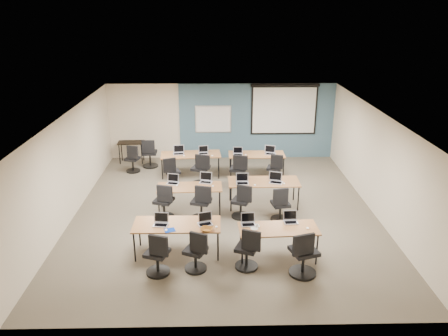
{
  "coord_description": "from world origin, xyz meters",
  "views": [
    {
      "loc": [
        -0.25,
        -10.65,
        5.25
      ],
      "look_at": [
        -0.01,
        0.4,
        1.11
      ],
      "focal_mm": 35.0,
      "sensor_mm": 36.0,
      "label": 1
    }
  ],
  "objects_px": {
    "task_chair_4": "(164,204)",
    "task_chair_11": "(275,170)",
    "laptop_2": "(248,222)",
    "laptop_4": "(173,181)",
    "task_chair_2": "(248,252)",
    "utility_table": "(131,145)",
    "training_table_back_left": "(191,155)",
    "task_chair_10": "(239,172)",
    "laptop_7": "(276,180)",
    "laptop_10": "(238,153)",
    "task_chair_1": "(196,254)",
    "task_chair_5": "(202,205)",
    "training_table_front_right": "(278,230)",
    "laptop_9": "(203,152)",
    "task_chair_9": "(201,172)",
    "whiteboard": "(213,119)",
    "laptop_5": "(206,180)",
    "laptop_6": "(242,181)",
    "training_table_back_right": "(257,155)",
    "task_chair_7": "(280,207)",
    "laptop_11": "(270,152)",
    "training_table_front_left": "(177,226)",
    "laptop_3": "(291,219)",
    "laptop_1": "(205,221)",
    "task_chair_8": "(172,174)",
    "projector_screen": "(284,107)",
    "spare_chair_b": "(133,161)",
    "task_chair_3": "(303,257)",
    "task_chair_0": "(158,257)",
    "training_table_mid_right": "(264,183)",
    "laptop_8": "(179,152)",
    "spare_chair_a": "(150,156)",
    "task_chair_6": "(242,204)",
    "training_table_mid_left": "(190,188)",
    "laptop_0": "(161,222)"
  },
  "relations": [
    {
      "from": "laptop_1",
      "to": "task_chair_2",
      "type": "xyz_separation_m",
      "value": [
        0.9,
        -0.67,
        -0.39
      ]
    },
    {
      "from": "task_chair_1",
      "to": "task_chair_10",
      "type": "xyz_separation_m",
      "value": [
        1.13,
        4.62,
        0.03
      ]
    },
    {
      "from": "whiteboard",
      "to": "laptop_5",
      "type": "height_order",
      "value": "whiteboard"
    },
    {
      "from": "task_chair_0",
      "to": "utility_table",
      "type": "height_order",
      "value": "task_chair_0"
    },
    {
      "from": "training_table_mid_left",
      "to": "training_table_mid_right",
      "type": "bearing_deg",
      "value": 7.66
    },
    {
      "from": "laptop_6",
      "to": "laptop_11",
      "type": "distance_m",
      "value": 2.66
    },
    {
      "from": "task_chair_5",
      "to": "task_chair_11",
      "type": "xyz_separation_m",
      "value": [
        2.21,
        2.53,
        -0.03
      ]
    },
    {
      "from": "task_chair_1",
      "to": "spare_chair_b",
      "type": "bearing_deg",
      "value": 136.52
    },
    {
      "from": "training_table_back_left",
      "to": "task_chair_10",
      "type": "bearing_deg",
      "value": -34.32
    },
    {
      "from": "task_chair_4",
      "to": "task_chair_11",
      "type": "relative_size",
      "value": 1.04
    },
    {
      "from": "laptop_3",
      "to": "laptop_8",
      "type": "xyz_separation_m",
      "value": [
        -2.84,
        4.8,
        0.01
      ]
    },
    {
      "from": "laptop_7",
      "to": "laptop_10",
      "type": "xyz_separation_m",
      "value": [
        -0.91,
        2.34,
        -0.01
      ]
    },
    {
      "from": "task_chair_9",
      "to": "task_chair_11",
      "type": "distance_m",
      "value": 2.3
    },
    {
      "from": "laptop_4",
      "to": "task_chair_9",
      "type": "relative_size",
      "value": 0.3
    },
    {
      "from": "projector_screen",
      "to": "laptop_6",
      "type": "bearing_deg",
      "value": -112.38
    },
    {
      "from": "task_chair_2",
      "to": "utility_table",
      "type": "height_order",
      "value": "task_chair_2"
    },
    {
      "from": "laptop_3",
      "to": "laptop_9",
      "type": "relative_size",
      "value": 0.98
    },
    {
      "from": "laptop_2",
      "to": "laptop_7",
      "type": "distance_m",
      "value": 2.58
    },
    {
      "from": "laptop_4",
      "to": "task_chair_7",
      "type": "xyz_separation_m",
      "value": [
        2.8,
        -0.87,
        -0.39
      ]
    },
    {
      "from": "laptop_5",
      "to": "task_chair_5",
      "type": "distance_m",
      "value": 0.89
    },
    {
      "from": "training_table_front_right",
      "to": "spare_chair_a",
      "type": "bearing_deg",
      "value": 118.67
    },
    {
      "from": "task_chair_3",
      "to": "training_table_mid_right",
      "type": "bearing_deg",
      "value": 80.0
    },
    {
      "from": "laptop_6",
      "to": "training_table_back_right",
      "type": "bearing_deg",
      "value": 76.03
    },
    {
      "from": "training_table_front_right",
      "to": "laptop_11",
      "type": "relative_size",
      "value": 4.97
    },
    {
      "from": "task_chair_6",
      "to": "task_chair_8",
      "type": "xyz_separation_m",
      "value": [
        -2.0,
        2.16,
        -0.0
      ]
    },
    {
      "from": "task_chair_4",
      "to": "task_chair_11",
      "type": "bearing_deg",
      "value": 54.59
    },
    {
      "from": "laptop_9",
      "to": "task_chair_4",
      "type": "bearing_deg",
      "value": -116.02
    },
    {
      "from": "training_table_back_left",
      "to": "laptop_7",
      "type": "bearing_deg",
      "value": -48.93
    },
    {
      "from": "laptop_2",
      "to": "laptop_4",
      "type": "height_order",
      "value": "laptop_4"
    },
    {
      "from": "training_table_front_right",
      "to": "task_chair_10",
      "type": "bearing_deg",
      "value": 95.63
    },
    {
      "from": "training_table_back_left",
      "to": "task_chair_1",
      "type": "distance_m",
      "value": 5.53
    },
    {
      "from": "laptop_5",
      "to": "task_chair_7",
      "type": "height_order",
      "value": "laptop_5"
    },
    {
      "from": "task_chair_7",
      "to": "task_chair_10",
      "type": "height_order",
      "value": "task_chair_10"
    },
    {
      "from": "laptop_7",
      "to": "spare_chair_a",
      "type": "height_order",
      "value": "spare_chair_a"
    },
    {
      "from": "training_table_front_left",
      "to": "task_chair_9",
      "type": "relative_size",
      "value": 1.85
    },
    {
      "from": "task_chair_1",
      "to": "task_chair_5",
      "type": "bearing_deg",
      "value": 113.4
    },
    {
      "from": "task_chair_2",
      "to": "laptop_4",
      "type": "distance_m",
      "value": 3.54
    },
    {
      "from": "task_chair_7",
      "to": "laptop_9",
      "type": "distance_m",
      "value": 3.95
    },
    {
      "from": "training_table_back_left",
      "to": "task_chair_8",
      "type": "relative_size",
      "value": 1.99
    },
    {
      "from": "laptop_8",
      "to": "laptop_9",
      "type": "relative_size",
      "value": 1.11
    },
    {
      "from": "training_table_front_left",
      "to": "laptop_3",
      "type": "relative_size",
      "value": 6.21
    },
    {
      "from": "task_chair_2",
      "to": "task_chair_7",
      "type": "distance_m",
      "value": 2.36
    },
    {
      "from": "task_chair_2",
      "to": "laptop_7",
      "type": "distance_m",
      "value": 3.2
    },
    {
      "from": "task_chair_3",
      "to": "laptop_11",
      "type": "bearing_deg",
      "value": 72.27
    },
    {
      "from": "task_chair_5",
      "to": "task_chair_9",
      "type": "distance_m",
      "value": 2.35
    },
    {
      "from": "task_chair_5",
      "to": "projector_screen",
      "type": "bearing_deg",
      "value": 75.91
    },
    {
      "from": "laptop_9",
      "to": "task_chair_11",
      "type": "height_order",
      "value": "laptop_9"
    },
    {
      "from": "task_chair_0",
      "to": "laptop_6",
      "type": "bearing_deg",
      "value": 77.86
    },
    {
      "from": "training_table_mid_left",
      "to": "laptop_0",
      "type": "distance_m",
      "value": 2.18
    },
    {
      "from": "whiteboard",
      "to": "task_chair_4",
      "type": "distance_m",
      "value": 5.08
    }
  ]
}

